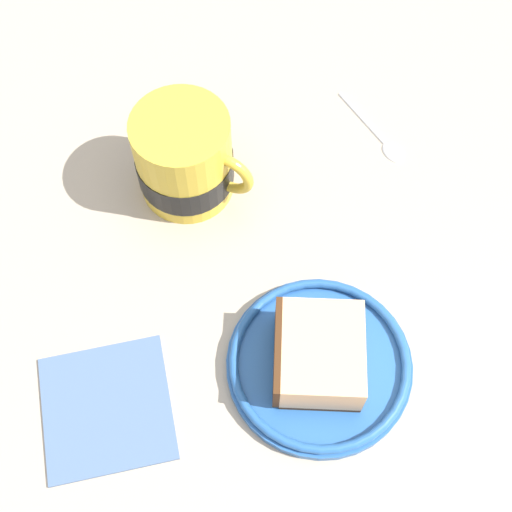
% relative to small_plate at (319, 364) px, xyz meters
% --- Properties ---
extents(ground_plane, '(1.54, 1.54, 0.03)m').
position_rel_small_plate_xyz_m(ground_plane, '(0.10, 0.01, -0.03)').
color(ground_plane, tan).
extents(small_plate, '(0.18, 0.18, 0.02)m').
position_rel_small_plate_xyz_m(small_plate, '(0.00, 0.00, 0.00)').
color(small_plate, '#26599E').
rests_on(small_plate, ground_plane).
extents(cake_slice, '(0.11, 0.11, 0.05)m').
position_rel_small_plate_xyz_m(cake_slice, '(0.00, 0.00, 0.03)').
color(cake_slice, '#472814').
rests_on(cake_slice, small_plate).
extents(tea_mug, '(0.11, 0.11, 0.11)m').
position_rel_small_plate_xyz_m(tea_mug, '(0.24, 0.05, 0.04)').
color(tea_mug, gold).
rests_on(tea_mug, ground_plane).
extents(teaspoon, '(0.11, 0.04, 0.01)m').
position_rel_small_plate_xyz_m(teaspoon, '(0.22, -0.17, -0.01)').
color(teaspoon, silver).
rests_on(teaspoon, ground_plane).
extents(folded_napkin, '(0.14, 0.13, 0.01)m').
position_rel_small_plate_xyz_m(folded_napkin, '(0.03, 0.20, -0.01)').
color(folded_napkin, slate).
rests_on(folded_napkin, ground_plane).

